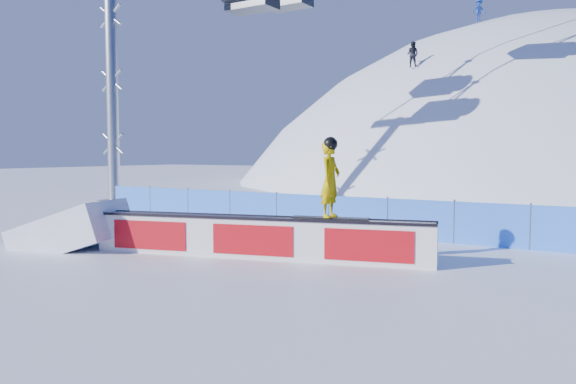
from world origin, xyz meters
The scene contains 7 objects.
ground centered at (0.00, 0.00, 0.00)m, with size 160.00×160.00×0.00m, color white.
snow_hill centered at (0.00, 42.00, -18.00)m, with size 64.00×64.00×64.00m.
safety_fence centered at (0.00, 4.50, 0.60)m, with size 22.05×0.05×1.30m.
rail_box centered at (-0.47, -0.25, 0.51)m, with size 8.41×2.86×1.03m.
snow_ramp centered at (-5.62, -1.68, 0.00)m, with size 2.74×1.83×1.03m, color white, non-canonical shape.
snowboarder centered at (1.30, 0.24, 1.97)m, with size 1.85×0.81×1.91m.
distant_skiers centered at (1.59, 29.47, 11.08)m, with size 17.94×9.79×6.09m.
Camera 1 is at (7.41, -11.31, 2.56)m, focal length 35.00 mm.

